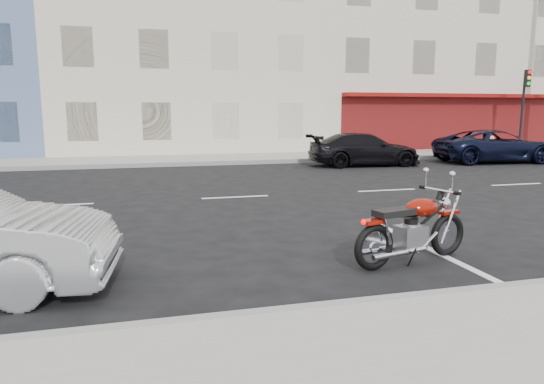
{
  "coord_description": "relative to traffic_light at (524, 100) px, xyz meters",
  "views": [
    {
      "loc": [
        -4.05,
        -11.25,
        2.03
      ],
      "look_at": [
        -2.17,
        -4.12,
        0.8
      ],
      "focal_mm": 32.0,
      "sensor_mm": 36.0,
      "label": 1
    }
  ],
  "objects": [
    {
      "name": "traffic_light",
      "position": [
        0.0,
        0.0,
        0.0
      ],
      "size": [
        0.26,
        0.3,
        3.8
      ],
      "color": "black",
      "rests_on": "sidewalk_far"
    },
    {
      "name": "ground",
      "position": [
        -13.5,
        -8.33,
        -2.56
      ],
      "size": [
        120.0,
        120.0,
        0.0
      ],
      "primitive_type": "plane",
      "color": "black",
      "rests_on": "ground"
    },
    {
      "name": "sidewalk_far",
      "position": [
        -18.5,
        0.37,
        -2.48
      ],
      "size": [
        80.0,
        3.4,
        0.15
      ],
      "primitive_type": "cube",
      "color": "gray",
      "rests_on": "ground"
    },
    {
      "name": "motorcycle",
      "position": [
        -13.43,
        -13.77,
        -2.11
      ],
      "size": [
        1.92,
        0.78,
        0.98
      ],
      "rotation": [
        0.0,
        0.0,
        0.25
      ],
      "color": "black",
      "rests_on": "ground"
    },
    {
      "name": "bldg_corner",
      "position": [
        -2.5,
        7.97,
        3.69
      ],
      "size": [
        14.0,
        12.0,
        12.5
      ],
      "primitive_type": "cube",
      "color": "beige",
      "rests_on": "ground"
    },
    {
      "name": "fire_hydrant",
      "position": [
        -1.5,
        0.17,
        -2.03
      ],
      "size": [
        0.2,
        0.2,
        0.72
      ],
      "color": "beige",
      "rests_on": "sidewalk_far"
    },
    {
      "name": "curb_far",
      "position": [
        -18.5,
        -1.33,
        -2.48
      ],
      "size": [
        80.0,
        0.12,
        0.16
      ],
      "primitive_type": "cube",
      "color": "gray",
      "rests_on": "ground"
    },
    {
      "name": "suv_far",
      "position": [
        -3.99,
        -3.1,
        -1.91
      ],
      "size": [
        4.87,
        2.64,
        1.3
      ],
      "primitive_type": "imported",
      "rotation": [
        0.0,
        0.0,
        1.46
      ],
      "color": "black",
      "rests_on": "ground"
    },
    {
      "name": "bldg_cream",
      "position": [
        -15.5,
        7.97,
        3.19
      ],
      "size": [
        12.0,
        12.0,
        11.5
      ],
      "primitive_type": "cube",
      "color": "beige",
      "rests_on": "ground"
    },
    {
      "name": "curb_near",
      "position": [
        -18.5,
        -15.33,
        -2.48
      ],
      "size": [
        80.0,
        0.12,
        0.16
      ],
      "primitive_type": "cube",
      "color": "gray",
      "rests_on": "ground"
    },
    {
      "name": "car_far",
      "position": [
        -9.56,
        -2.86,
        -1.95
      ],
      "size": [
        4.3,
        1.96,
        1.22
      ],
      "primitive_type": "imported",
      "rotation": [
        0.0,
        0.0,
        1.51
      ],
      "color": "black",
      "rests_on": "ground"
    }
  ]
}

